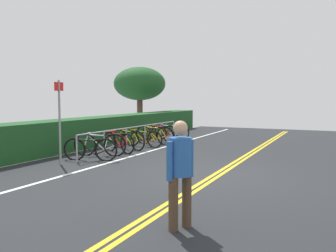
# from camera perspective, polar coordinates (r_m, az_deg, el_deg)

# --- Properties ---
(ground_plane) EXTENTS (28.25, 11.19, 0.05)m
(ground_plane) POSITION_cam_1_polar(r_m,az_deg,el_deg) (8.92, 7.65, -7.93)
(ground_plane) COLOR #232628
(centre_line_yellow_inner) EXTENTS (25.43, 0.10, 0.00)m
(centre_line_yellow_inner) POSITION_cam_1_polar(r_m,az_deg,el_deg) (8.90, 8.14, -7.79)
(centre_line_yellow_inner) COLOR gold
(centre_line_yellow_inner) RESTS_ON ground_plane
(centre_line_yellow_outer) EXTENTS (25.43, 0.10, 0.00)m
(centre_line_yellow_outer) POSITION_cam_1_polar(r_m,az_deg,el_deg) (8.94, 7.16, -7.72)
(centre_line_yellow_outer) COLOR gold
(centre_line_yellow_outer) RESTS_ON ground_plane
(bike_lane_stripe_white) EXTENTS (25.43, 0.12, 0.00)m
(bike_lane_stripe_white) POSITION_cam_1_polar(r_m,az_deg,el_deg) (10.42, -10.30, -6.01)
(bike_lane_stripe_white) COLOR white
(bike_lane_stripe_white) RESTS_ON ground_plane
(bike_rack) EXTENTS (6.85, 0.05, 0.82)m
(bike_rack) POSITION_cam_1_polar(r_m,az_deg,el_deg) (13.56, -5.08, -0.93)
(bike_rack) COLOR #9EA0A5
(bike_rack) RESTS_ON ground_plane
(bicycle_0) EXTENTS (0.59, 1.66, 0.73)m
(bicycle_0) POSITION_cam_1_polar(r_m,az_deg,el_deg) (11.09, -12.22, -3.63)
(bicycle_0) COLOR black
(bicycle_0) RESTS_ON ground_plane
(bicycle_1) EXTENTS (0.64, 1.70, 0.78)m
(bicycle_1) POSITION_cam_1_polar(r_m,az_deg,el_deg) (11.92, -10.74, -2.92)
(bicycle_1) COLOR black
(bicycle_1) RESTS_ON ground_plane
(bicycle_2) EXTENTS (0.65, 1.62, 0.74)m
(bicycle_2) POSITION_cam_1_polar(r_m,az_deg,el_deg) (12.61, -7.85, -2.58)
(bicycle_2) COLOR black
(bicycle_2) RESTS_ON ground_plane
(bicycle_3) EXTENTS (0.64, 1.69, 0.77)m
(bicycle_3) POSITION_cam_1_polar(r_m,az_deg,el_deg) (13.32, -6.28, -2.12)
(bicycle_3) COLOR black
(bicycle_3) RESTS_ON ground_plane
(bicycle_4) EXTENTS (0.46, 1.70, 0.69)m
(bicycle_4) POSITION_cam_1_polar(r_m,az_deg,el_deg) (13.93, -3.98, -1.99)
(bicycle_4) COLOR black
(bicycle_4) RESTS_ON ground_plane
(bicycle_5) EXTENTS (0.46, 1.78, 0.79)m
(bicycle_5) POSITION_cam_1_polar(r_m,az_deg,el_deg) (14.64, -2.19, -1.46)
(bicycle_5) COLOR black
(bicycle_5) RESTS_ON ground_plane
(bicycle_6) EXTENTS (0.46, 1.81, 0.78)m
(bicycle_6) POSITION_cam_1_polar(r_m,az_deg,el_deg) (15.39, -1.31, -1.18)
(bicycle_6) COLOR black
(bicycle_6) RESTS_ON ground_plane
(bicycle_7) EXTENTS (0.52, 1.74, 0.75)m
(bicycle_7) POSITION_cam_1_polar(r_m,az_deg,el_deg) (16.08, 0.33, -0.99)
(bicycle_7) COLOR black
(bicycle_7) RESTS_ON ground_plane
(pedestrian) EXTENTS (0.45, 0.32, 1.57)m
(pedestrian) POSITION_cam_1_polar(r_m,az_deg,el_deg) (5.16, 1.95, -6.64)
(pedestrian) COLOR #4C3826
(pedestrian) RESTS_ON ground_plane
(sign_post_near) EXTENTS (0.36, 0.06, 2.38)m
(sign_post_near) POSITION_cam_1_polar(r_m,az_deg,el_deg) (10.50, -16.82, 1.77)
(sign_post_near) COLOR gray
(sign_post_near) RESTS_ON ground_plane
(hedge_backdrop) EXTENTS (15.80, 1.20, 1.11)m
(hedge_backdrop) POSITION_cam_1_polar(r_m,az_deg,el_deg) (15.90, -8.59, -0.37)
(hedge_backdrop) COLOR #1C4C21
(hedge_backdrop) RESTS_ON ground_plane
(tree_mid) EXTENTS (3.07, 3.07, 3.72)m
(tree_mid) POSITION_cam_1_polar(r_m,az_deg,el_deg) (21.59, -4.51, 6.66)
(tree_mid) COLOR #473323
(tree_mid) RESTS_ON ground_plane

